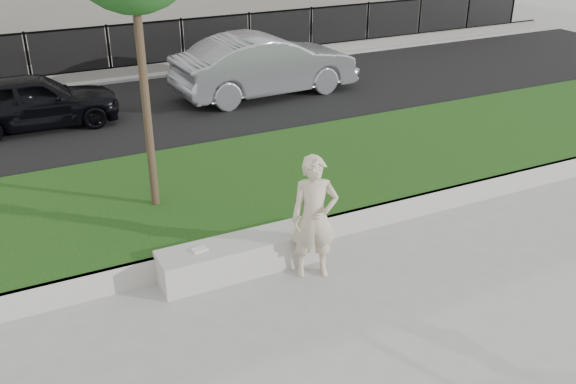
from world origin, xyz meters
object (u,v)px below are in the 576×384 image
book (200,249)px  car_dark (34,101)px  man (314,217)px  stone_bench (240,256)px  car_silver (265,65)px

book → car_dark: size_ratio=0.05×
man → book: bearing=-179.9°
stone_bench → car_dark: size_ratio=0.64×
stone_bench → book: size_ratio=11.81×
stone_bench → man: (0.92, -0.54, 0.67)m
stone_bench → man: size_ratio=1.31×
man → car_silver: 8.89m
stone_bench → car_dark: 8.03m
book → car_silver: bearing=52.3°
man → car_silver: man is taller
stone_bench → car_silver: (4.00, 7.80, 0.60)m
man → book: man is taller
stone_bench → car_silver: size_ratio=0.49×
man → car_silver: size_ratio=0.37×
car_dark → man: bearing=-159.4°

